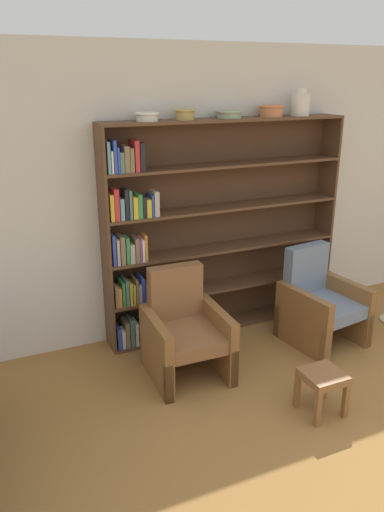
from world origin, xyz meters
TOP-DOWN VIEW (x-y plane):
  - wall_back at (0.00, 2.68)m, footprint 12.00×0.06m
  - bookshelf at (-0.37, 2.52)m, footprint 2.42×0.30m
  - bowl_brass at (-0.91, 2.49)m, footprint 0.21×0.21m
  - bowl_cream at (-0.57, 2.49)m, footprint 0.18×0.18m
  - bowl_sage at (-0.13, 2.49)m, footprint 0.25×0.25m
  - bowl_terracotta at (0.32, 2.49)m, footprint 0.24×0.24m
  - vase_tall at (0.65, 2.49)m, footprint 0.18×0.18m
  - armchair_leather at (-0.86, 1.84)m, footprint 0.66×0.70m
  - armchair_cushioned at (0.57, 1.84)m, footprint 0.73×0.76m
  - footstool at (-0.13, 0.89)m, footprint 0.30×0.30m

SIDE VIEW (x-z plane):
  - footstool at x=-0.13m, z-range 0.10..0.45m
  - armchair_leather at x=-0.86m, z-range -0.07..0.84m
  - armchair_cushioned at x=0.57m, z-range -0.07..0.84m
  - bookshelf at x=-0.37m, z-range -0.02..2.07m
  - wall_back at x=0.00m, z-range 0.00..2.75m
  - bowl_sage at x=-0.13m, z-range 2.10..2.17m
  - bowl_brass at x=-0.91m, z-range 2.10..2.17m
  - bowl_cream at x=-0.57m, z-range 2.10..2.19m
  - bowl_terracotta at x=0.32m, z-range 2.10..2.20m
  - vase_tall at x=0.65m, z-range 2.07..2.33m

